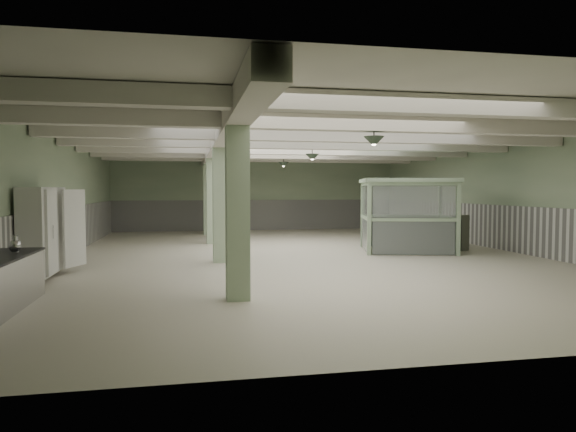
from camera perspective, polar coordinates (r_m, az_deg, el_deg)
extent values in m
plane|color=beige|center=(15.89, 1.36, -4.38)|extent=(20.00, 20.00, 0.00)
cube|color=silver|center=(15.84, 1.37, 8.65)|extent=(14.00, 20.00, 0.02)
cube|color=#9DAF8C|center=(25.62, -3.46, 2.46)|extent=(14.00, 0.02, 3.60)
cube|color=#9DAF8C|center=(6.38, 21.08, 0.63)|extent=(14.00, 0.02, 3.60)
cube|color=#9DAF8C|center=(15.81, -24.26, 1.86)|extent=(0.02, 20.00, 3.60)
cube|color=#9DAF8C|center=(18.57, 22.97, 2.02)|extent=(0.02, 20.00, 3.60)
cube|color=silver|center=(15.86, -24.09, -1.93)|extent=(0.05, 19.90, 1.50)
cube|color=silver|center=(18.60, 22.84, -1.21)|extent=(0.05, 19.90, 1.50)
cube|color=silver|center=(25.63, -3.44, 0.11)|extent=(13.90, 0.05, 1.50)
cube|color=silver|center=(15.48, -7.79, 7.94)|extent=(0.45, 19.90, 0.40)
cube|color=silver|center=(8.70, 12.31, 12.05)|extent=(13.90, 0.35, 0.32)
cube|color=silver|center=(11.02, 7.07, 10.17)|extent=(13.90, 0.35, 0.32)
cube|color=silver|center=(13.40, 3.70, 8.90)|extent=(13.90, 0.35, 0.32)
cube|color=silver|center=(15.82, 1.37, 8.00)|extent=(13.90, 0.35, 0.32)
cube|color=silver|center=(18.26, -0.33, 7.33)|extent=(13.90, 0.35, 0.32)
cube|color=silver|center=(20.72, -1.63, 6.82)|extent=(13.90, 0.35, 0.32)
cube|color=silver|center=(23.18, -2.65, 6.41)|extent=(13.90, 0.35, 0.32)
cube|color=#ACC7A0|center=(9.44, -5.64, 1.52)|extent=(0.42, 0.42, 3.60)
cube|color=#ACC7A0|center=(14.42, -7.52, 2.02)|extent=(0.42, 0.42, 3.60)
cube|color=#ACC7A0|center=(19.42, -8.43, 2.26)|extent=(0.42, 0.42, 3.60)
cube|color=#ACC7A0|center=(23.41, -8.89, 2.37)|extent=(0.42, 0.42, 3.60)
cone|color=#2D3D2D|center=(11.14, 9.52, 8.15)|extent=(0.44, 0.44, 0.22)
cone|color=#2D3D2D|center=(16.39, 2.71, 6.53)|extent=(0.44, 0.44, 0.22)
cone|color=#2D3D2D|center=(21.28, -0.51, 5.72)|extent=(0.44, 0.44, 0.22)
cube|color=white|center=(12.98, -25.57, -1.96)|extent=(0.54, 2.15, 1.97)
cube|color=white|center=(12.44, -24.81, -2.15)|extent=(0.06, 0.81, 1.87)
cube|color=white|center=(13.45, -23.22, -1.75)|extent=(0.38, 0.76, 1.87)
cube|color=silver|center=(12.43, -24.63, -2.15)|extent=(0.02, 0.05, 0.30)
cube|color=silver|center=(13.38, -23.64, -1.78)|extent=(0.02, 0.05, 0.30)
cube|color=#99B792|center=(15.99, 9.02, -0.31)|extent=(0.15, 0.15, 2.26)
cube|color=#99B792|center=(18.24, 8.28, 0.10)|extent=(0.15, 0.15, 2.26)
cube|color=#99B792|center=(16.50, 18.40, -0.33)|extent=(0.15, 0.15, 2.26)
cube|color=#99B792|center=(18.68, 16.57, 0.07)|extent=(0.15, 0.15, 2.26)
cube|color=#99B792|center=(17.28, 13.13, 3.83)|extent=(3.48, 3.15, 0.12)
cube|color=silver|center=(16.24, 13.76, -2.35)|extent=(2.45, 0.67, 1.05)
cube|color=silver|center=(16.17, 13.81, 1.99)|extent=(2.45, 0.67, 1.22)
cube|color=silver|center=(18.45, 12.45, -1.71)|extent=(2.45, 0.67, 1.05)
cube|color=silver|center=(18.39, 12.50, 2.12)|extent=(2.45, 0.67, 1.22)
cube|color=silver|center=(17.16, 8.61, -2.02)|extent=(0.56, 2.01, 1.05)
cube|color=silver|center=(17.09, 8.64, 2.09)|extent=(0.56, 2.01, 1.22)
cube|color=silver|center=(17.63, 17.40, -1.99)|extent=(0.56, 2.01, 1.05)
cube|color=silver|center=(17.57, 17.46, 2.01)|extent=(0.56, 2.01, 1.22)
cube|color=#5B5F4F|center=(18.10, 18.44, -1.75)|extent=(0.56, 0.65, 1.18)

